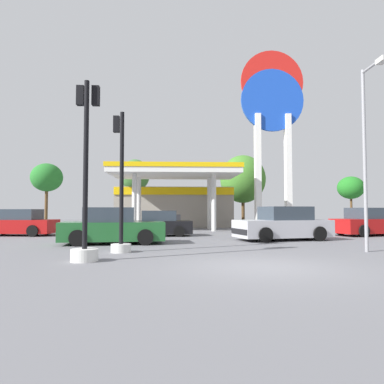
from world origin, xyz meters
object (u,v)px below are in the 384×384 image
(station_pole_sign, at_px, (272,114))
(tree_1, at_px, (135,176))
(traffic_signal_1, at_px, (121,207))
(car_1, at_px, (113,227))
(tree_0, at_px, (47,178))
(corner_streetlamp, at_px, (368,139))
(car_4, at_px, (18,224))
(tree_2, at_px, (243,179))
(car_0, at_px, (371,223))
(tree_3, at_px, (351,188))
(traffic_signal_2, at_px, (86,201))
(car_3, at_px, (283,225))
(car_2, at_px, (156,224))

(station_pole_sign, xyz_separation_m, tree_1, (-11.07, 12.94, -3.20))
(traffic_signal_1, bearing_deg, car_1, 104.38)
(tree_0, distance_m, corner_streetlamp, 32.24)
(car_4, relative_size, tree_2, 0.60)
(traffic_signal_1, relative_size, tree_0, 0.78)
(car_0, relative_size, tree_0, 0.75)
(station_pole_sign, relative_size, tree_3, 2.53)
(tree_1, bearing_deg, tree_2, -4.53)
(car_0, height_order, car_4, car_0)
(traffic_signal_2, bearing_deg, car_4, 121.03)
(traffic_signal_2, bearing_deg, traffic_signal_1, 72.11)
(station_pole_sign, distance_m, corner_streetlamp, 13.74)
(car_4, height_order, tree_0, tree_0)
(tree_3, bearing_deg, tree_2, -174.24)
(station_pole_sign, height_order, tree_0, station_pole_sign)
(car_3, height_order, traffic_signal_2, traffic_signal_2)
(car_3, height_order, traffic_signal_1, traffic_signal_1)
(car_0, distance_m, tree_2, 18.11)
(car_1, bearing_deg, tree_0, 115.51)
(tree_1, bearing_deg, car_1, -86.17)
(car_3, relative_size, car_4, 1.11)
(traffic_signal_2, distance_m, tree_2, 28.48)
(car_3, bearing_deg, car_2, 153.95)
(car_3, xyz_separation_m, tree_3, (14.07, 21.25, 3.10))
(station_pole_sign, xyz_separation_m, tree_2, (0.18, 12.05, -3.61))
(station_pole_sign, xyz_separation_m, car_0, (4.10, -5.20, -7.53))
(tree_0, bearing_deg, traffic_signal_1, -65.77)
(car_1, xyz_separation_m, tree_0, (-10.46, 21.91, 4.02))
(car_1, height_order, corner_streetlamp, corner_streetlamp)
(corner_streetlamp, bearing_deg, car_3, 106.01)
(traffic_signal_2, distance_m, tree_0, 29.23)
(car_0, relative_size, corner_streetlamp, 0.73)
(car_1, bearing_deg, car_3, 10.43)
(car_2, distance_m, traffic_signal_2, 9.79)
(car_4, distance_m, traffic_signal_2, 12.09)
(traffic_signal_1, distance_m, tree_3, 33.35)
(station_pole_sign, relative_size, car_0, 2.76)
(car_0, bearing_deg, tree_1, 129.90)
(car_0, bearing_deg, traffic_signal_2, -145.29)
(car_0, xyz_separation_m, corner_streetlamp, (-4.43, -7.82, 3.16))
(station_pole_sign, height_order, car_0, station_pole_sign)
(car_2, relative_size, traffic_signal_2, 0.78)
(car_3, relative_size, tree_2, 0.67)
(car_3, height_order, car_4, car_3)
(tree_0, xyz_separation_m, tree_2, (20.20, -0.45, -0.10))
(car_1, distance_m, car_3, 7.92)
(car_1, xyz_separation_m, tree_1, (-1.50, 22.35, 4.33))
(tree_2, bearing_deg, car_0, -77.20)
(car_2, height_order, tree_3, tree_3)
(traffic_signal_1, xyz_separation_m, corner_streetlamp, (8.45, -0.53, 2.31))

